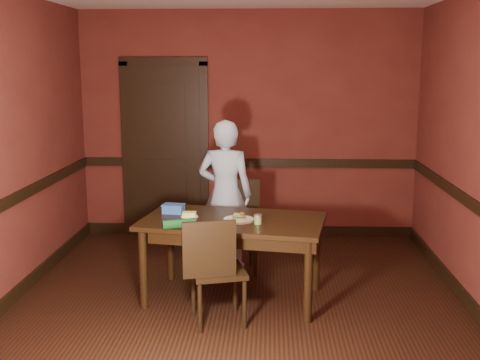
# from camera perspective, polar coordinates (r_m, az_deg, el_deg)

# --- Properties ---
(floor) EXTENTS (4.00, 4.50, 0.01)m
(floor) POSITION_cam_1_polar(r_m,az_deg,el_deg) (5.34, -0.20, -11.86)
(floor) COLOR black
(floor) RESTS_ON ground
(wall_back) EXTENTS (4.00, 0.02, 2.70)m
(wall_back) POSITION_cam_1_polar(r_m,az_deg,el_deg) (7.21, 0.77, 5.21)
(wall_back) COLOR maroon
(wall_back) RESTS_ON ground
(wall_front) EXTENTS (4.00, 0.02, 2.70)m
(wall_front) POSITION_cam_1_polar(r_m,az_deg,el_deg) (2.77, -2.74, -4.08)
(wall_front) COLOR maroon
(wall_front) RESTS_ON ground
(wall_left) EXTENTS (0.02, 4.50, 2.70)m
(wall_left) POSITION_cam_1_polar(r_m,az_deg,el_deg) (5.46, -21.68, 2.60)
(wall_left) COLOR maroon
(wall_left) RESTS_ON ground
(dado_back) EXTENTS (4.00, 0.03, 0.10)m
(dado_back) POSITION_cam_1_polar(r_m,az_deg,el_deg) (7.25, 0.76, 1.65)
(dado_back) COLOR black
(dado_back) RESTS_ON ground
(dado_left) EXTENTS (0.03, 4.50, 0.10)m
(dado_left) POSITION_cam_1_polar(r_m,az_deg,el_deg) (5.53, -21.22, -2.01)
(dado_left) COLOR black
(dado_left) RESTS_ON ground
(dado_right) EXTENTS (0.03, 4.50, 0.10)m
(dado_right) POSITION_cam_1_polar(r_m,az_deg,el_deg) (5.33, 21.63, -2.50)
(dado_right) COLOR black
(dado_right) RESTS_ON ground
(baseboard_back) EXTENTS (4.00, 0.03, 0.12)m
(baseboard_back) POSITION_cam_1_polar(r_m,az_deg,el_deg) (7.43, 0.74, -4.75)
(baseboard_back) COLOR black
(baseboard_back) RESTS_ON ground
(baseboard_left) EXTENTS (0.03, 4.50, 0.12)m
(baseboard_left) POSITION_cam_1_polar(r_m,az_deg,el_deg) (5.77, -20.63, -10.18)
(baseboard_left) COLOR black
(baseboard_left) RESTS_ON ground
(baseboard_right) EXTENTS (0.03, 4.50, 0.12)m
(baseboard_right) POSITION_cam_1_polar(r_m,az_deg,el_deg) (5.58, 21.02, -10.93)
(baseboard_right) COLOR black
(baseboard_right) RESTS_ON ground
(door) EXTENTS (1.05, 0.07, 2.20)m
(door) POSITION_cam_1_polar(r_m,az_deg,el_deg) (7.31, -7.11, 3.16)
(door) COLOR black
(door) RESTS_ON ground
(dining_table) EXTENTS (1.69, 1.12, 0.74)m
(dining_table) POSITION_cam_1_polar(r_m,az_deg,el_deg) (5.37, -0.67, -7.52)
(dining_table) COLOR black
(dining_table) RESTS_ON floor
(chair_far) EXTENTS (0.49, 0.49, 0.91)m
(chair_far) POSITION_cam_1_polar(r_m,az_deg,el_deg) (6.03, -0.48, -4.55)
(chair_far) COLOR black
(chair_far) RESTS_ON floor
(chair_near) EXTENTS (0.51, 0.51, 0.89)m
(chair_near) POSITION_cam_1_polar(r_m,az_deg,el_deg) (4.89, -2.10, -8.44)
(chair_near) COLOR black
(chair_near) RESTS_ON floor
(person) EXTENTS (0.59, 0.42, 1.53)m
(person) POSITION_cam_1_polar(r_m,az_deg,el_deg) (6.14, -1.40, -1.35)
(person) COLOR silver
(person) RESTS_ON floor
(sandwich_plate) EXTENTS (0.26, 0.26, 0.07)m
(sandwich_plate) POSITION_cam_1_polar(r_m,az_deg,el_deg) (5.21, -0.12, -3.68)
(sandwich_plate) COLOR white
(sandwich_plate) RESTS_ON dining_table
(sauce_jar) EXTENTS (0.07, 0.07, 0.08)m
(sauce_jar) POSITION_cam_1_polar(r_m,az_deg,el_deg) (5.10, 1.71, -3.73)
(sauce_jar) COLOR olive
(sauce_jar) RESTS_ON dining_table
(cheese_saucer) EXTENTS (0.16, 0.16, 0.05)m
(cheese_saucer) POSITION_cam_1_polar(r_m,az_deg,el_deg) (5.34, -4.81, -3.34)
(cheese_saucer) COLOR white
(cheese_saucer) RESTS_ON dining_table
(food_tub) EXTENTS (0.21, 0.16, 0.08)m
(food_tub) POSITION_cam_1_polar(r_m,az_deg,el_deg) (5.50, -6.32, -2.71)
(food_tub) COLOR blue
(food_tub) RESTS_ON dining_table
(wrapped_veg) EXTENTS (0.29, 0.17, 0.08)m
(wrapped_veg) POSITION_cam_1_polar(r_m,az_deg,el_deg) (4.99, -5.79, -4.15)
(wrapped_veg) COLOR #124718
(wrapped_veg) RESTS_ON dining_table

